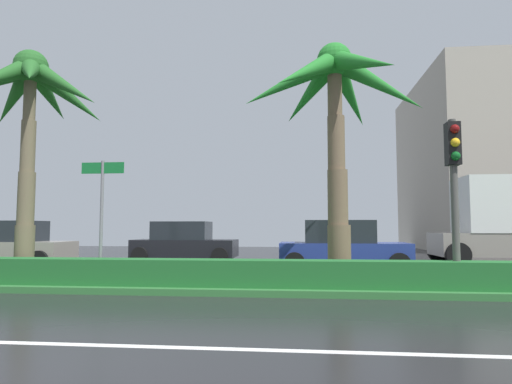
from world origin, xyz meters
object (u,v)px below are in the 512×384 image
street_name_sign (102,203)px  car_in_traffic_third (342,247)px  palm_tree_centre_left (334,99)px  car_in_traffic_second (184,243)px  traffic_signal_median_right (454,171)px  palm_tree_mid_left (30,98)px  car_in_traffic_leading (11,245)px

street_name_sign → car_in_traffic_third: street_name_sign is taller
palm_tree_centre_left → street_name_sign: (-5.80, -0.79, -2.70)m
car_in_traffic_second → traffic_signal_median_right: bearing=-44.9°
car_in_traffic_third → traffic_signal_median_right: bearing=-69.0°
palm_tree_centre_left → car_in_traffic_third: 5.67m
traffic_signal_median_right → car_in_traffic_second: bearing=135.1°
palm_tree_centre_left → street_name_sign: bearing=-172.2°
palm_tree_mid_left → car_in_traffic_leading: size_ratio=1.42×
car_in_traffic_leading → car_in_traffic_second: same height
palm_tree_mid_left → car_in_traffic_leading: bearing=127.9°
car_in_traffic_second → car_in_traffic_leading: bearing=-152.7°
traffic_signal_median_right → car_in_traffic_second: (-8.34, 8.32, -1.90)m
palm_tree_mid_left → car_in_traffic_third: size_ratio=1.42×
palm_tree_mid_left → traffic_signal_median_right: 10.86m
traffic_signal_median_right → palm_tree_centre_left: bearing=154.1°
street_name_sign → car_in_traffic_second: street_name_sign is taller
palm_tree_centre_left → traffic_signal_median_right: 3.47m
street_name_sign → palm_tree_centre_left: bearing=7.8°
palm_tree_mid_left → car_in_traffic_second: 8.84m
car_in_traffic_third → street_name_sign: bearing=-142.6°
palm_tree_mid_left → car_in_traffic_second: bearing=73.2°
car_in_traffic_third → palm_tree_mid_left: bearing=-152.7°
traffic_signal_median_right → car_in_traffic_third: traffic_signal_median_right is taller
street_name_sign → car_in_traffic_leading: street_name_sign is taller
palm_tree_centre_left → palm_tree_mid_left: bearing=-177.2°
car_in_traffic_third → palm_tree_centre_left: bearing=-97.1°
palm_tree_mid_left → traffic_signal_median_right: bearing=-4.5°
car_in_traffic_second → street_name_sign: bearing=-89.9°
traffic_signal_median_right → car_in_traffic_second: size_ratio=0.87×
car_in_traffic_leading → car_in_traffic_third: 12.10m
car_in_traffic_second → palm_tree_mid_left: bearing=-106.8°
car_in_traffic_leading → car_in_traffic_second: size_ratio=1.00×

